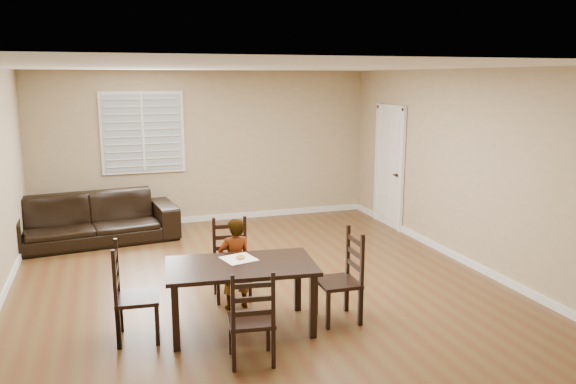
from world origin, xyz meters
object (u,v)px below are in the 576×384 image
(chair_left, at_px, (125,297))
(chair_right, at_px, (348,279))
(sofa, at_px, (91,219))
(child, at_px, (235,264))
(chair_near, at_px, (231,260))
(chair_far, at_px, (253,324))
(donut, at_px, (241,257))
(dining_table, at_px, (241,272))

(chair_left, relative_size, chair_right, 1.00)
(chair_left, height_order, sofa, chair_left)
(chair_left, relative_size, child, 0.95)
(chair_near, xyz_separation_m, chair_far, (-0.19, -1.76, -0.02))
(child, bearing_deg, donut, 81.10)
(dining_table, bearing_deg, donut, 83.66)
(chair_far, bearing_deg, dining_table, -88.58)
(dining_table, bearing_deg, chair_left, -179.88)
(chair_near, relative_size, donut, 9.42)
(dining_table, distance_m, chair_left, 1.17)
(chair_right, relative_size, child, 0.95)
(dining_table, height_order, sofa, sofa)
(chair_left, bearing_deg, child, -65.82)
(child, bearing_deg, chair_left, 13.62)
(donut, relative_size, sofa, 0.04)
(dining_table, xyz_separation_m, child, (0.06, 0.55, -0.09))
(child, bearing_deg, chair_far, 78.10)
(child, xyz_separation_m, donut, (-0.02, -0.38, 0.21))
(chair_near, distance_m, child, 0.43)
(chair_near, distance_m, chair_left, 1.51)
(dining_table, xyz_separation_m, chair_right, (1.15, -0.11, -0.17))
(dining_table, bearing_deg, chair_right, 0.44)
(chair_near, relative_size, chair_far, 1.04)
(chair_left, relative_size, donut, 9.92)
(chair_right, relative_size, donut, 9.90)
(dining_table, relative_size, child, 1.51)
(chair_right, distance_m, donut, 1.19)
(sofa, bearing_deg, chair_right, -62.50)
(child, xyz_separation_m, sofa, (-1.58, 3.24, -0.14))
(sofa, bearing_deg, dining_table, -75.05)
(dining_table, xyz_separation_m, chair_near, (0.10, 0.96, -0.19))
(sofa, bearing_deg, child, -70.95)
(chair_far, bearing_deg, chair_right, -143.53)
(chair_near, height_order, chair_far, chair_near)
(chair_left, bearing_deg, sofa, 10.66)
(chair_left, bearing_deg, chair_far, -125.78)
(donut, bearing_deg, chair_left, -177.74)
(chair_far, distance_m, chair_left, 1.41)
(donut, bearing_deg, chair_right, -14.11)
(chair_near, xyz_separation_m, donut, (-0.06, -0.79, 0.30))
(chair_near, distance_m, chair_right, 1.50)
(dining_table, height_order, donut, donut)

